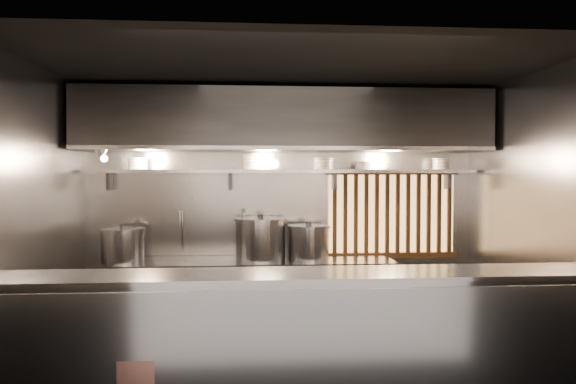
{
  "coord_description": "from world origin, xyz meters",
  "views": [
    {
      "loc": [
        -0.46,
        -5.04,
        1.87
      ],
      "look_at": [
        -0.01,
        0.55,
        1.67
      ],
      "focal_mm": 35.0,
      "sensor_mm": 36.0,
      "label": 1
    }
  ],
  "objects": [
    {
      "name": "cooking_bench",
      "position": [
        -0.3,
        1.13,
        0.45
      ],
      "size": [
        3.0,
        0.7,
        0.9
      ],
      "primitive_type": "cube",
      "color": "#9C9CA1",
      "rests_on": "floor"
    },
    {
      "name": "stock_pot_left",
      "position": [
        -1.75,
        1.1,
        1.09
      ],
      "size": [
        0.57,
        0.57,
        0.41
      ],
      "rotation": [
        0.0,
        0.0,
        0.2
      ],
      "color": "#9C9CA1",
      "rests_on": "cooking_bench"
    },
    {
      "name": "exhaust_hood",
      "position": [
        0.0,
        1.1,
        2.42
      ],
      "size": [
        4.4,
        0.81,
        0.65
      ],
      "color": "#2D2D30",
      "rests_on": "ceiling"
    },
    {
      "name": "floor",
      "position": [
        0.0,
        0.0,
        0.0
      ],
      "size": [
        4.5,
        4.5,
        0.0
      ],
      "primitive_type": "plane",
      "color": "black",
      "rests_on": "ground"
    },
    {
      "name": "faucet_right",
      "position": [
        -0.45,
        1.37,
        1.31
      ],
      "size": [
        0.04,
        0.3,
        0.5
      ],
      "color": "silver",
      "rests_on": "wall_back"
    },
    {
      "name": "bowl_stack_0",
      "position": [
        -1.62,
        1.32,
        1.97
      ],
      "size": [
        0.24,
        0.24,
        0.13
      ],
      "color": "white",
      "rests_on": "bowl_shelf"
    },
    {
      "name": "pendant_bulb",
      "position": [
        -0.1,
        1.2,
        1.96
      ],
      "size": [
        0.09,
        0.09,
        0.19
      ],
      "color": "#2D2D30",
      "rests_on": "exhaust_hood"
    },
    {
      "name": "wall_right",
      "position": [
        2.25,
        0.0,
        1.4
      ],
      "size": [
        0.0,
        3.0,
        3.0
      ],
      "primitive_type": "plane",
      "rotation": [
        1.57,
        0.0,
        -1.57
      ],
      "color": "gray",
      "rests_on": "floor"
    },
    {
      "name": "stock_pot_mid",
      "position": [
        -0.26,
        1.16,
        1.13
      ],
      "size": [
        0.7,
        0.7,
        0.5
      ],
      "rotation": [
        0.0,
        0.0,
        -0.25
      ],
      "color": "#9C9CA1",
      "rests_on": "cooking_bench"
    },
    {
      "name": "bowl_shelf",
      "position": [
        0.0,
        1.32,
        1.88
      ],
      "size": [
        4.4,
        0.34,
        0.04
      ],
      "primitive_type": "cube",
      "color": "#9C9CA1",
      "rests_on": "wall_back"
    },
    {
      "name": "wall_back",
      "position": [
        0.0,
        1.5,
        1.4
      ],
      "size": [
        4.5,
        0.0,
        4.5
      ],
      "primitive_type": "plane",
      "rotation": [
        1.57,
        0.0,
        0.0
      ],
      "color": "gray",
      "rests_on": "floor"
    },
    {
      "name": "ceiling",
      "position": [
        0.0,
        0.0,
        2.8
      ],
      "size": [
        4.5,
        4.5,
        0.0
      ],
      "primitive_type": "plane",
      "rotation": [
        3.14,
        0.0,
        0.0
      ],
      "color": "black",
      "rests_on": "wall_back"
    },
    {
      "name": "wall_left",
      "position": [
        -2.25,
        0.0,
        1.4
      ],
      "size": [
        0.0,
        3.0,
        3.0
      ],
      "primitive_type": "plane",
      "rotation": [
        1.57,
        0.0,
        1.57
      ],
      "color": "gray",
      "rests_on": "floor"
    },
    {
      "name": "bowl_stack_4",
      "position": [
        1.84,
        1.32,
        1.97
      ],
      "size": [
        0.2,
        0.2,
        0.13
      ],
      "color": "white",
      "rests_on": "bowl_shelf"
    },
    {
      "name": "faucet_left",
      "position": [
        -1.15,
        1.37,
        1.31
      ],
      "size": [
        0.04,
        0.3,
        0.5
      ],
      "color": "silver",
      "rests_on": "wall_back"
    },
    {
      "name": "heat_lamp",
      "position": [
        -1.9,
        0.85,
        2.07
      ],
      "size": [
        0.25,
        0.35,
        0.2
      ],
      "color": "#9C9CA1",
      "rests_on": "exhaust_hood"
    },
    {
      "name": "bowl_stack_1",
      "position": [
        -0.36,
        1.32,
        1.98
      ],
      "size": [
        0.21,
        0.21,
        0.17
      ],
      "color": "white",
      "rests_on": "bowl_shelf"
    },
    {
      "name": "stock_pot_right",
      "position": [
        0.27,
        1.13,
        1.09
      ],
      "size": [
        0.54,
        0.54,
        0.42
      ],
      "rotation": [
        0.0,
        0.0,
        0.15
      ],
      "color": "#9C9CA1",
      "rests_on": "cooking_bench"
    },
    {
      "name": "bowl_stack_2",
      "position": [
        0.47,
        1.32,
        1.97
      ],
      "size": [
        0.23,
        0.23,
        0.13
      ],
      "color": "white",
      "rests_on": "bowl_shelf"
    },
    {
      "name": "wood_screen",
      "position": [
        1.3,
        1.45,
        1.38
      ],
      "size": [
        1.56,
        0.09,
        1.04
      ],
      "color": "#F1B86C",
      "rests_on": "wall_back"
    },
    {
      "name": "bowl_stack_3",
      "position": [
        0.95,
        1.32,
        1.95
      ],
      "size": [
        0.24,
        0.24,
        0.09
      ],
      "color": "white",
      "rests_on": "bowl_shelf"
    },
    {
      "name": "serving_counter",
      "position": [
        0.0,
        -0.96,
        0.57
      ],
      "size": [
        4.5,
        0.56,
        1.13
      ],
      "color": "#9C9CA1",
      "rests_on": "floor"
    }
  ]
}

